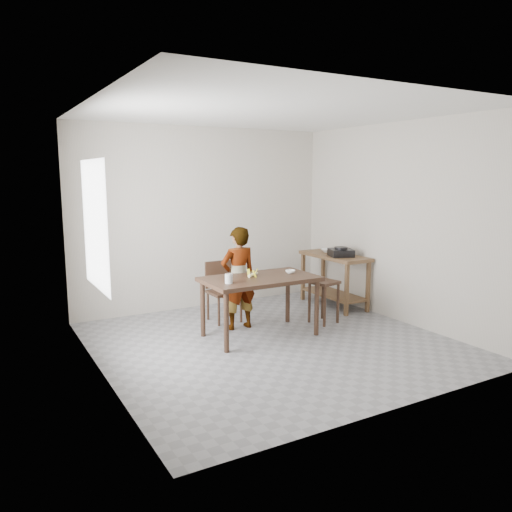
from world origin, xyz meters
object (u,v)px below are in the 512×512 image
stool (324,302)px  dining_table (260,307)px  prep_counter (334,280)px  child (238,278)px  dining_chair (224,292)px

stool → dining_table: bearing=-177.0°
prep_counter → stool: (-0.69, -0.65, -0.11)m
prep_counter → stool: prep_counter is taller
child → dining_chair: child is taller
dining_chair → stool: dining_chair is taller
dining_table → dining_chair: 0.80m
prep_counter → dining_chair: dining_chair is taller
dining_table → child: 0.51m
dining_chair → child: bearing=-88.4°
stool → dining_chair: bearing=147.0°
prep_counter → child: size_ratio=0.89×
dining_table → dining_chair: bearing=97.6°
child → stool: bearing=162.0°
dining_table → dining_chair: size_ratio=1.71×
child → dining_chair: bearing=-88.0°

